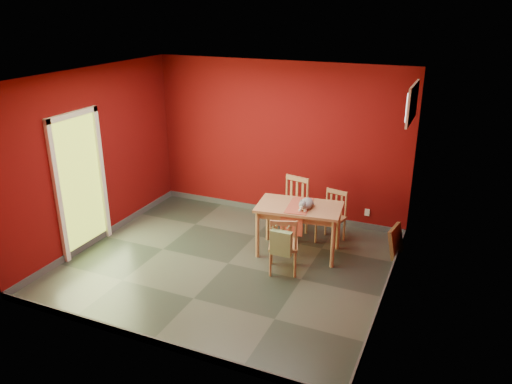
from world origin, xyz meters
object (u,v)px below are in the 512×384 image
at_px(cat, 306,202).
at_px(tote_bag, 281,243).
at_px(chair_near, 283,244).
at_px(dining_table, 299,212).
at_px(chair_far_left, 292,206).
at_px(chair_far_right, 332,216).
at_px(picture_frame, 396,241).

bearing_deg(cat, tote_bag, -94.29).
distance_m(chair_near, tote_bag, 0.24).
bearing_deg(dining_table, chair_far_left, 118.32).
bearing_deg(cat, chair_far_right, 71.74).
xyz_separation_m(chair_far_left, chair_near, (0.30, -1.21, -0.06)).
relative_size(cat, picture_frame, 0.83).
height_order(chair_near, picture_frame, chair_near).
distance_m(chair_far_left, chair_far_right, 0.67).
xyz_separation_m(chair_near, cat, (0.12, 0.59, 0.44)).
height_order(chair_far_right, picture_frame, chair_far_right).
bearing_deg(chair_far_left, chair_near, -75.96).
bearing_deg(picture_frame, tote_bag, -134.45).
bearing_deg(cat, chair_far_left, 126.08).
distance_m(chair_far_left, tote_bag, 1.46).
bearing_deg(chair_far_left, dining_table, -61.68).
relative_size(chair_far_right, chair_near, 0.97).
xyz_separation_m(chair_far_right, cat, (-0.23, -0.64, 0.45)).
height_order(dining_table, chair_far_left, chair_far_left).
relative_size(chair_far_right, tote_bag, 1.98).
bearing_deg(chair_near, cat, 78.05).
height_order(chair_far_left, cat, cat).
distance_m(chair_far_right, tote_bag, 1.48).
bearing_deg(dining_table, chair_far_right, 59.75).
height_order(chair_near, cat, cat).
bearing_deg(picture_frame, dining_table, -159.17).
height_order(chair_far_left, chair_near, chair_far_left).
bearing_deg(chair_near, tote_bag, -78.10).
distance_m(chair_far_left, picture_frame, 1.70).
height_order(chair_far_left, chair_far_right, chair_far_left).
distance_m(chair_far_right, chair_near, 1.28).
distance_m(dining_table, picture_frame, 1.53).
relative_size(chair_near, tote_bag, 2.03).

